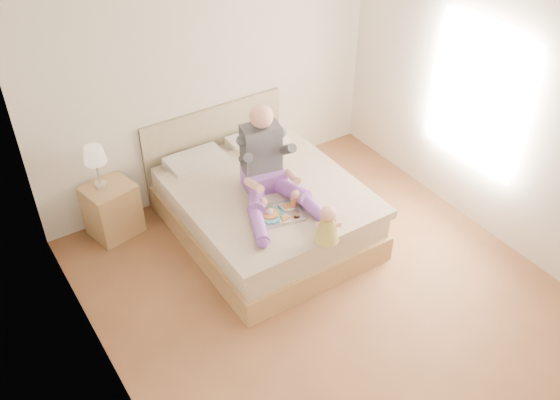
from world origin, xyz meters
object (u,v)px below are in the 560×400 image
bed (261,204)px  nightstand (112,209)px  adult (268,171)px  baby (327,226)px  tray (279,212)px

bed → nightstand: size_ratio=3.73×
bed → adult: bearing=-99.6°
baby → bed: bearing=126.1°
tray → baby: 0.57m
bed → nightstand: 1.55m
nightstand → baby: (1.37, -1.88, 0.47)m
bed → tray: bed is taller
tray → baby: size_ratio=1.31×
adult → baby: adult is taller
tray → baby: baby is taller
adult → bed: bearing=92.0°
adult → baby: size_ratio=3.16×
nightstand → bed: bearing=-43.3°
nightstand → adult: adult is taller
bed → tray: size_ratio=4.47×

